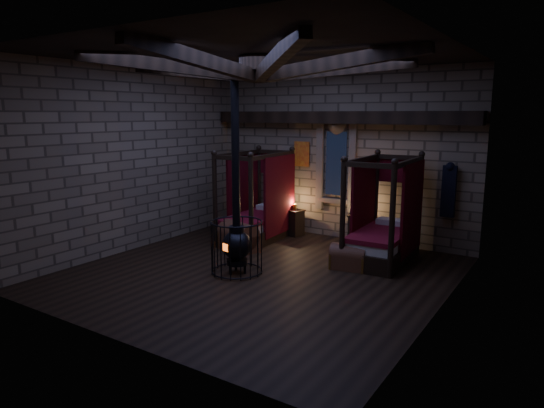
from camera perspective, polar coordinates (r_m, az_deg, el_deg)
The scene contains 8 objects.
room at distance 9.38m, azimuth -1.32°, elevation 14.26°, with size 7.02×7.02×4.29m.
bed_left at distance 12.22m, azimuth -1.75°, elevation -1.69°, with size 1.23×2.17×2.20m.
bed_right at distance 10.78m, azimuth 12.94°, elevation -3.61°, with size 1.20×2.17×2.22m.
trunk_left at distance 11.31m, azimuth -3.98°, elevation -3.97°, with size 1.06×0.84×0.69m.
trunk_right at distance 10.12m, azimuth 9.01°, elevation -6.25°, with size 0.79×0.57×0.53m.
nightstand_left at distance 12.66m, azimuth 2.66°, elevation -2.16°, with size 0.50×0.48×0.83m.
nightstand_right at distance 11.94m, azimuth 10.25°, elevation -2.99°, with size 0.51×0.49×0.80m.
stove at distance 9.66m, azimuth -4.17°, elevation -4.50°, with size 1.03×1.03×4.05m.
Camera 1 is at (5.26, -7.65, 3.15)m, focal length 32.00 mm.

